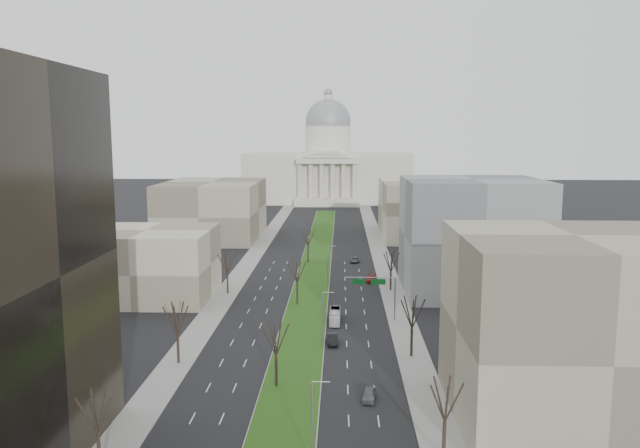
% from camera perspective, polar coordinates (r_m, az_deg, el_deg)
% --- Properties ---
extents(ground, '(600.00, 600.00, 0.00)m').
position_cam_1_polar(ground, '(162.19, -0.39, -3.60)').
color(ground, black).
rests_on(ground, ground).
extents(median, '(8.00, 222.03, 0.20)m').
position_cam_1_polar(median, '(161.18, -0.41, -3.64)').
color(median, '#999993').
rests_on(median, ground).
extents(sidewalk_left, '(5.00, 330.00, 0.15)m').
position_cam_1_polar(sidewalk_left, '(139.75, -8.04, -5.60)').
color(sidewalk_left, gray).
rests_on(sidewalk_left, ground).
extents(sidewalk_right, '(5.00, 330.00, 0.15)m').
position_cam_1_polar(sidewalk_right, '(138.12, 6.49, -5.73)').
color(sidewalk_right, gray).
rests_on(sidewalk_right, ground).
extents(capitol, '(80.00, 46.00, 55.00)m').
position_cam_1_polar(capitol, '(308.71, 0.73, 5.11)').
color(capitol, beige).
rests_on(capitol, ground).
extents(building_beige_left, '(26.00, 22.00, 14.00)m').
position_cam_1_polar(building_beige_left, '(132.39, -15.48, -3.52)').
color(building_beige_left, gray).
rests_on(building_beige_left, ground).
extents(building_tan_right, '(26.00, 24.00, 22.00)m').
position_cam_1_polar(building_tan_right, '(78.66, 21.83, -8.87)').
color(building_tan_right, '#786E5C').
rests_on(building_tan_right, ground).
extents(building_grey_right, '(28.00, 26.00, 24.00)m').
position_cam_1_polar(building_grey_right, '(135.16, 13.67, -1.06)').
color(building_grey_right, slate).
rests_on(building_grey_right, ground).
extents(building_far_left, '(30.00, 40.00, 18.00)m').
position_cam_1_polar(building_far_left, '(204.33, -9.79, 1.30)').
color(building_far_left, '#786E5C').
rests_on(building_far_left, ground).
extents(building_far_right, '(30.00, 40.00, 18.00)m').
position_cam_1_polar(building_far_right, '(207.02, 9.85, 1.39)').
color(building_far_right, gray).
rests_on(building_far_right, ground).
extents(tree_left_near, '(5.10, 5.10, 9.18)m').
position_cam_1_polar(tree_left_near, '(66.93, -19.73, -15.82)').
color(tree_left_near, black).
rests_on(tree_left_near, ground).
extents(tree_left_mid, '(5.40, 5.40, 9.72)m').
position_cam_1_polar(tree_left_mid, '(93.56, -12.94, -8.32)').
color(tree_left_mid, black).
rests_on(tree_left_mid, ground).
extents(tree_left_far, '(5.28, 5.28, 9.50)m').
position_cam_1_polar(tree_left_far, '(131.49, -8.49, -3.46)').
color(tree_left_far, black).
rests_on(tree_left_far, ground).
extents(tree_right_near, '(5.16, 5.16, 9.29)m').
position_cam_1_polar(tree_right_near, '(67.08, 11.39, -15.35)').
color(tree_right_near, black).
rests_on(tree_right_near, ground).
extents(tree_right_mid, '(5.52, 5.52, 9.94)m').
position_cam_1_polar(tree_right_mid, '(94.92, 8.43, -7.86)').
color(tree_right_mid, black).
rests_on(tree_right_mid, ground).
extents(tree_right_far, '(5.04, 5.04, 9.07)m').
position_cam_1_polar(tree_right_far, '(133.75, 6.51, -3.36)').
color(tree_right_far, black).
rests_on(tree_right_far, ground).
extents(tree_median_a, '(5.40, 5.40, 9.72)m').
position_cam_1_polar(tree_median_a, '(83.33, -4.06, -10.21)').
color(tree_median_a, black).
rests_on(tree_median_a, ground).
extents(tree_median_b, '(5.40, 5.40, 9.72)m').
position_cam_1_polar(tree_median_b, '(121.78, -2.10, -4.24)').
color(tree_median_b, black).
rests_on(tree_median_b, ground).
extents(tree_median_c, '(5.40, 5.40, 9.72)m').
position_cam_1_polar(tree_median_c, '(160.99, -1.11, -1.16)').
color(tree_median_c, black).
rests_on(tree_median_c, ground).
extents(streetlamp_median_a, '(1.90, 0.20, 9.16)m').
position_cam_1_polar(streetlamp_median_a, '(65.24, -0.67, -17.70)').
color(streetlamp_median_a, gray).
rests_on(streetlamp_median_a, ground).
extents(streetlamp_median_b, '(1.90, 0.20, 9.16)m').
position_cam_1_polar(streetlamp_median_b, '(97.89, 0.27, -8.70)').
color(streetlamp_median_b, gray).
rests_on(streetlamp_median_b, ground).
extents(streetlamp_median_c, '(1.90, 0.20, 9.16)m').
position_cam_1_polar(streetlamp_median_c, '(136.64, 0.76, -3.80)').
color(streetlamp_median_c, gray).
rests_on(streetlamp_median_c, ground).
extents(mast_arm_signs, '(9.12, 0.24, 8.09)m').
position_cam_1_polar(mast_arm_signs, '(112.21, 5.49, -5.83)').
color(mast_arm_signs, gray).
rests_on(mast_arm_signs, ground).
extents(car_grey_near, '(2.19, 4.27, 1.39)m').
position_cam_1_polar(car_grey_near, '(81.91, 4.51, -15.27)').
color(car_grey_near, '#55595D').
rests_on(car_grey_near, ground).
extents(car_black, '(1.95, 4.80, 1.55)m').
position_cam_1_polar(car_black, '(101.44, 1.14, -10.48)').
color(car_black, black).
rests_on(car_black, ground).
extents(car_red, '(2.75, 5.26, 1.46)m').
position_cam_1_polar(car_red, '(142.64, 4.73, -4.99)').
color(car_red, maroon).
rests_on(car_red, ground).
extents(car_grey_far, '(2.33, 4.76, 1.30)m').
position_cam_1_polar(car_grey_far, '(163.44, 3.21, -3.29)').
color(car_grey_far, '#4C4F54').
rests_on(car_grey_far, ground).
extents(box_van, '(1.95, 8.00, 2.22)m').
position_cam_1_polar(box_van, '(112.43, 1.38, -8.41)').
color(box_van, white).
rests_on(box_van, ground).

